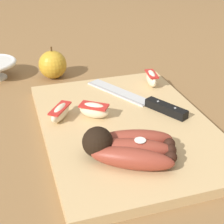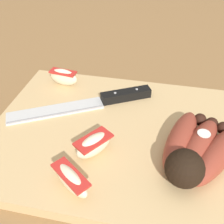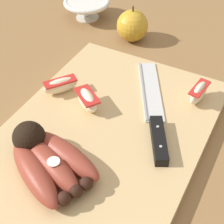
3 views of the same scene
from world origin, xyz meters
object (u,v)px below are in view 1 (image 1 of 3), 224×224
chefs_knife (148,102)px  apple_wedge_far (94,110)px  banana_bunch (127,147)px  apple_wedge_near (151,78)px  whole_apple (53,65)px  apple_wedge_middle (60,112)px

chefs_knife → apple_wedge_far: (0.02, -0.13, 0.01)m
banana_bunch → chefs_knife: 0.21m
banana_bunch → chefs_knife: size_ratio=0.64×
apple_wedge_near → whole_apple: size_ratio=0.71×
banana_bunch → apple_wedge_far: bearing=-173.3°
chefs_knife → apple_wedge_far: bearing=-82.2°
apple_wedge_far → apple_wedge_middle: bearing=-101.3°
whole_apple → banana_bunch: bearing=7.8°
apple_wedge_middle → whole_apple: bearing=174.2°
apple_wedge_near → apple_wedge_middle: apple_wedge_near is taller
chefs_knife → apple_wedge_near: size_ratio=4.12×
chefs_knife → apple_wedge_far: apple_wedge_far is taller
apple_wedge_near → apple_wedge_far: size_ratio=0.92×
chefs_knife → whole_apple: (-0.26, -0.17, 0.01)m
apple_wedge_near → whole_apple: bearing=-127.6°
banana_bunch → apple_wedge_far: size_ratio=2.45×
apple_wedge_far → banana_bunch: bearing=6.7°
apple_wedge_middle → apple_wedge_far: (0.01, 0.07, 0.00)m
chefs_knife → apple_wedge_middle: size_ratio=3.78×
apple_wedge_far → apple_wedge_near: bearing=122.7°
chefs_knife → apple_wedge_near: bearing=153.7°
apple_wedge_far → whole_apple: (-0.28, -0.04, 0.00)m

